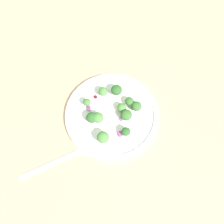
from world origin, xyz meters
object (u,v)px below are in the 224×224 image
at_px(broccoli_floret_0, 122,108).
at_px(broccoli_floret_2, 130,102).
at_px(plate, 112,115).
at_px(fork, 61,160).
at_px(broccoli_floret_1, 103,92).

xyz_separation_m(broccoli_floret_0, broccoli_floret_2, (0.01, -0.03, 0.00)).
distance_m(plate, fork, 0.17).
bearing_deg(broccoli_floret_0, broccoli_floret_2, -78.60).
height_order(plate, broccoli_floret_2, broccoli_floret_2).
distance_m(broccoli_floret_0, fork, 0.20).
height_order(broccoli_floret_1, broccoli_floret_2, broccoli_floret_1).
bearing_deg(fork, broccoli_floret_0, -74.76).
bearing_deg(broccoli_floret_2, broccoli_floret_1, 41.34).
bearing_deg(plate, broccoli_floret_1, -3.35).
xyz_separation_m(plate, fork, (-0.05, 0.16, -0.01)).
bearing_deg(fork, broccoli_floret_2, -75.21).
relative_size(broccoli_floret_0, broccoli_floret_2, 1.01).
distance_m(broccoli_floret_0, broccoli_floret_1, 0.07).
xyz_separation_m(broccoli_floret_0, fork, (-0.05, 0.19, -0.03)).
xyz_separation_m(broccoli_floret_2, fork, (-0.06, 0.21, -0.03)).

